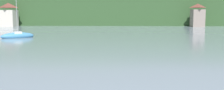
# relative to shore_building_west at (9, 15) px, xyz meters

# --- Properties ---
(wooded_hillside) EXTENTS (352.00, 67.68, 39.97)m
(wooded_hillside) POSITION_rel_shore_building_west_xyz_m (24.36, 44.46, 1.96)
(wooded_hillside) COLOR #2D4C28
(wooded_hillside) RESTS_ON ground_plane
(shore_building_west) EXTENTS (5.75, 6.21, 9.00)m
(shore_building_west) POSITION_rel_shore_building_west_xyz_m (0.00, 0.00, 0.00)
(shore_building_west) COLOR beige
(shore_building_west) RESTS_ON ground_plane
(shore_building_westcentral) EXTENTS (4.55, 5.80, 8.59)m
(shore_building_westcentral) POSITION_rel_shore_building_west_xyz_m (71.81, -0.20, -0.20)
(shore_building_westcentral) COLOR gray
(shore_building_westcentral) RESTS_ON ground_plane
(sailboat_far_6) EXTENTS (6.58, 5.75, 8.43)m
(sailboat_far_6) POSITION_rel_shore_building_west_xyz_m (22.57, -49.66, -3.99)
(sailboat_far_6) COLOR teal
(sailboat_far_6) RESTS_ON ground_plane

